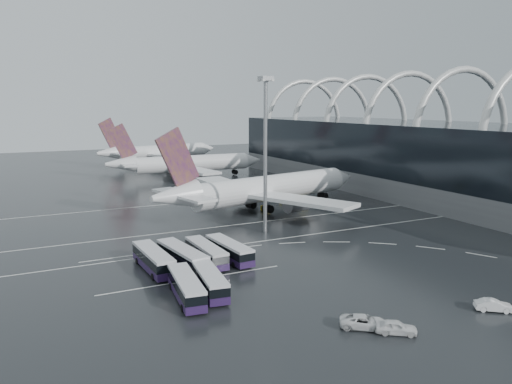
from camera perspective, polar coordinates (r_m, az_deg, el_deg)
name	(u,v)px	position (r m, az deg, el deg)	size (l,w,h in m)	color
ground	(282,235)	(98.18, 3.00, -4.97)	(420.00, 420.00, 0.00)	black
terminal	(438,156)	(149.80, 20.07, 3.86)	(42.00, 160.00, 34.90)	#5D6062
lane_marking_near	(287,238)	(96.51, 3.59, -5.24)	(120.00, 0.25, 0.01)	white
lane_marking_mid	(255,222)	(108.45, -0.13, -3.51)	(120.00, 0.25, 0.01)	white
lane_marking_far	(208,201)	(133.53, -5.49, -0.97)	(120.00, 0.25, 0.01)	white
bus_bay_line_south	(193,280)	(74.70, -7.16, -9.91)	(28.00, 0.25, 0.01)	white
bus_bay_line_north	(163,251)	(89.22, -10.62, -6.67)	(28.00, 0.25, 0.01)	white
airliner_main	(263,190)	(119.33, 0.79, 0.29)	(60.83, 52.52, 20.75)	white
airliner_gate_b	(185,164)	(174.70, -8.15, 3.17)	(55.34, 49.84, 19.25)	white
airliner_gate_c	(158,152)	(217.21, -11.17, 4.46)	(55.79, 50.71, 20.11)	white
bus_row_near_a	(153,259)	(79.16, -11.65, -7.54)	(3.51, 13.21, 3.23)	#26133E
bus_row_near_b	(182,257)	(79.67, -8.44, -7.31)	(4.55, 13.51, 3.26)	#26133E
bus_row_near_c	(206,253)	(81.67, -5.73, -6.91)	(3.13, 12.34, 3.03)	#26133E
bus_row_near_d	(229,250)	(82.78, -3.08, -6.63)	(3.68, 12.52, 3.04)	#26133E
bus_row_far_a	(186,287)	(67.36, -7.99, -10.69)	(4.22, 12.55, 3.03)	#26133E
bus_row_far_b	(209,280)	(69.47, -5.40, -10.00)	(4.36, 12.43, 3.00)	#26133E
van_curve_a	(364,322)	(60.29, 12.25, -14.31)	(2.55, 5.53, 1.54)	white
van_curve_b	(396,327)	(59.80, 15.69, -14.65)	(1.86, 4.63, 1.58)	white
van_curve_c	(494,305)	(69.96, 25.52, -11.62)	(1.57, 4.51, 1.48)	white
floodlight_mast	(265,136)	(97.44, 1.08, 6.41)	(2.34, 2.34, 30.59)	gray
gse_cart_belly_a	(304,203)	(127.56, 5.53, -1.24)	(2.09, 1.24, 1.14)	#B4A218
gse_cart_belly_b	(293,199)	(132.23, 4.22, -0.82)	(2.08, 1.23, 1.13)	slate
gse_cart_belly_c	(265,208)	(121.00, 1.05, -1.82)	(1.96, 1.16, 1.07)	#B4A218
gse_cart_belly_e	(284,200)	(131.26, 3.16, -0.90)	(1.96, 1.16, 1.07)	#B4A218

